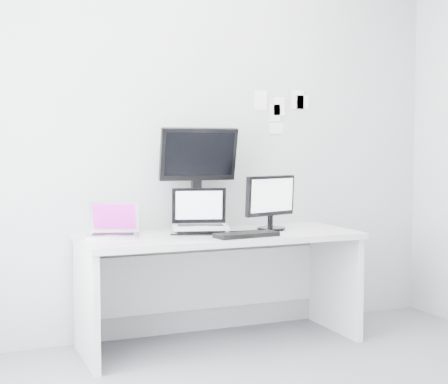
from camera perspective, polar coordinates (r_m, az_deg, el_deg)
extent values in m
plane|color=#B2B4B7|center=(4.63, -1.98, 4.61)|extent=(3.60, 0.00, 3.60)
cube|color=silver|center=(4.40, -0.34, -8.26)|extent=(1.80, 0.70, 0.73)
cube|color=#A6A6AA|center=(4.20, -9.44, -2.27)|extent=(0.37, 0.32, 0.23)
cube|color=black|center=(4.55, -3.22, -2.19)|extent=(0.10, 0.10, 0.16)
cube|color=#A2A5A9|center=(4.34, -2.02, -1.56)|extent=(0.42, 0.37, 0.30)
cube|color=black|center=(4.48, -2.25, 1.22)|extent=(0.53, 0.22, 0.71)
cube|color=black|center=(4.51, 4.04, -0.85)|extent=(0.45, 0.31, 0.38)
cube|color=black|center=(4.18, 1.92, -3.65)|extent=(0.42, 0.19, 0.03)
ellipsoid|color=black|center=(4.28, 3.83, -3.46)|extent=(0.11, 0.08, 0.03)
cube|color=white|center=(4.81, 3.11, 7.81)|extent=(0.10, 0.00, 0.14)
cube|color=white|center=(4.88, 4.72, 7.28)|extent=(0.09, 0.00, 0.13)
cube|color=white|center=(4.95, 6.28, 7.80)|extent=(0.10, 0.00, 0.14)
cube|color=white|center=(4.86, 4.49, 5.40)|extent=(0.11, 0.00, 0.08)
cube|color=white|center=(4.86, 4.35, 6.73)|extent=(0.08, 0.00, 0.12)
cube|color=white|center=(4.97, 6.70, 7.59)|extent=(0.10, 0.00, 0.10)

